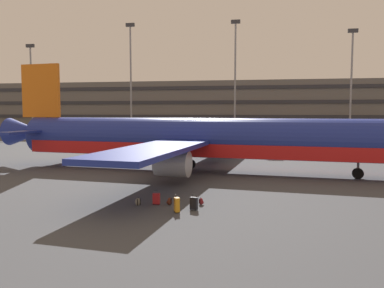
{
  "coord_description": "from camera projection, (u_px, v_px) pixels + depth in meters",
  "views": [
    {
      "loc": [
        6.38,
        -35.82,
        5.56
      ],
      "look_at": [
        0.97,
        -5.79,
        3.0
      ],
      "focal_mm": 36.1,
      "sensor_mm": 36.0,
      "label": 1
    }
  ],
  "objects": [
    {
      "name": "ground_plane",
      "position": [
        193.0,
        170.0,
        36.72
      ],
      "size": [
        600.0,
        600.0,
        0.0
      ],
      "primitive_type": "plane",
      "color": "#424449"
    },
    {
      "name": "terminal_structure",
      "position": [
        233.0,
        109.0,
        88.02
      ],
      "size": [
        157.69,
        14.24,
        12.17
      ],
      "color": "#605B56",
      "rests_on": "ground_plane"
    },
    {
      "name": "airliner",
      "position": [
        197.0,
        140.0,
        35.62
      ],
      "size": [
        41.51,
        33.72,
        10.44
      ],
      "color": "navy",
      "rests_on": "ground_plane"
    },
    {
      "name": "light_mast_far_left",
      "position": [
        31.0,
        83.0,
        83.89
      ],
      "size": [
        1.8,
        0.5,
        20.11
      ],
      "color": "gray",
      "rests_on": "ground_plane"
    },
    {
      "name": "light_mast_left",
      "position": [
        131.0,
        73.0,
        79.73
      ],
      "size": [
        1.8,
        0.5,
        23.65
      ],
      "color": "gray",
      "rests_on": "ground_plane"
    },
    {
      "name": "light_mast_center_left",
      "position": [
        235.0,
        72.0,
        75.94
      ],
      "size": [
        1.8,
        0.5,
        23.42
      ],
      "color": "gray",
      "rests_on": "ground_plane"
    },
    {
      "name": "light_mast_center_right",
      "position": [
        351.0,
        77.0,
        72.21
      ],
      "size": [
        1.8,
        0.5,
        20.91
      ],
      "color": "gray",
      "rests_on": "ground_plane"
    },
    {
      "name": "suitcase_black",
      "position": [
        194.0,
        203.0,
        21.78
      ],
      "size": [
        0.47,
        0.33,
        0.88
      ],
      "color": "black",
      "rests_on": "ground_plane"
    },
    {
      "name": "suitcase_purple",
      "position": [
        156.0,
        199.0,
        23.05
      ],
      "size": [
        0.42,
        0.25,
        0.88
      ],
      "color": "#B21E23",
      "rests_on": "ground_plane"
    },
    {
      "name": "suitcase_red",
      "position": [
        177.0,
        205.0,
        21.27
      ],
      "size": [
        0.39,
        0.45,
        1.02
      ],
      "color": "orange",
      "rests_on": "ground_plane"
    },
    {
      "name": "backpack_orange",
      "position": [
        169.0,
        201.0,
        23.04
      ],
      "size": [
        0.3,
        0.35,
        0.49
      ],
      "color": "#592619",
      "rests_on": "ground_plane"
    },
    {
      "name": "backpack_navy",
      "position": [
        201.0,
        202.0,
        23.04
      ],
      "size": [
        0.36,
        0.37,
        0.47
      ],
      "color": "maroon",
      "rests_on": "ground_plane"
    },
    {
      "name": "backpack_scuffed",
      "position": [
        138.0,
        202.0,
        22.91
      ],
      "size": [
        0.42,
        0.43,
        0.51
      ],
      "color": "gray",
      "rests_on": "ground_plane"
    }
  ]
}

